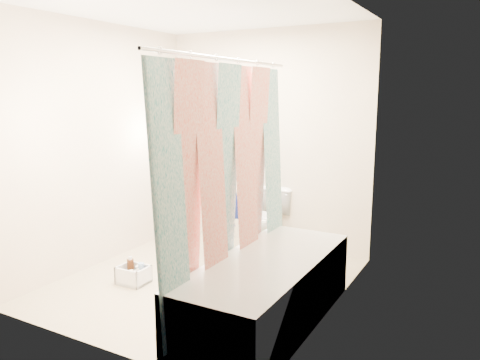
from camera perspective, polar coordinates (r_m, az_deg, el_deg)
The scene contains 14 objects.
floor at distance 4.43m, azimuth -4.46°, elevation -12.24°, with size 2.60×2.60×0.00m, color tan.
ceiling at distance 4.14m, azimuth -4.96°, elevation 20.07°, with size 2.40×2.60×0.02m, color white.
wall_back at distance 5.24m, azimuth 3.20°, elevation 4.91°, with size 2.40×0.02×2.40m, color beige.
wall_front at distance 3.13m, azimuth -17.97°, elevation 0.64°, with size 2.40×0.02×2.40m, color beige.
wall_left at distance 4.88m, azimuth -16.56°, elevation 4.08°, with size 0.02×2.60×2.40m, color beige.
wall_right at distance 3.60m, azimuth 11.46°, elevation 2.17°, with size 0.02×2.60×2.40m, color beige.
bathtub at distance 3.59m, azimuth 3.31°, elevation -13.15°, with size 0.70×1.75×0.50m.
curtain_rod at distance 3.46m, azimuth -1.49°, elevation 14.51°, with size 0.02×0.02×1.90m, color silver.
shower_curtain at distance 3.51m, azimuth -1.41°, elevation -0.79°, with size 0.06×1.75×1.80m, color white.
toilet at distance 5.15m, azimuth 3.17°, elevation -4.90°, with size 0.38×0.67×0.68m, color white.
tank_lid at distance 5.05m, azimuth 2.54°, elevation -4.53°, with size 0.42×0.18×0.03m, color white.
tank_internals at distance 5.25m, azimuth 3.85°, elevation -0.90°, with size 0.17×0.05×0.22m.
plumber at distance 4.75m, azimuth -2.70°, elevation 0.47°, with size 0.64×0.42×1.77m, color #1026A8.
cleaning_caddy at distance 4.45m, azimuth -12.78°, elevation -11.29°, with size 0.27×0.22×0.21m.
Camera 1 is at (2.26, -3.40, 1.71)m, focal length 35.00 mm.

